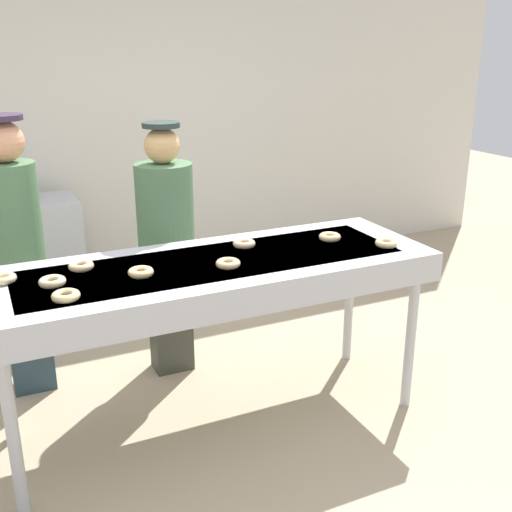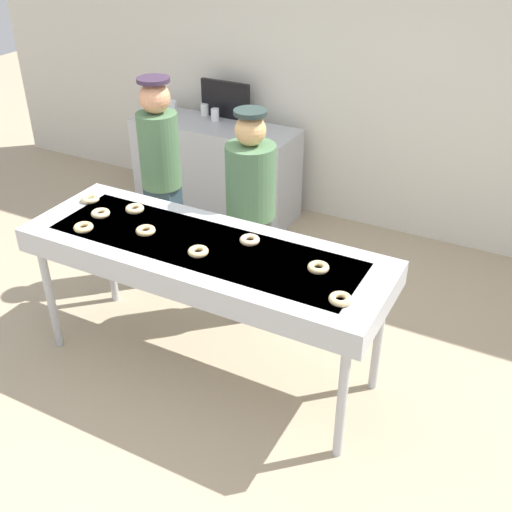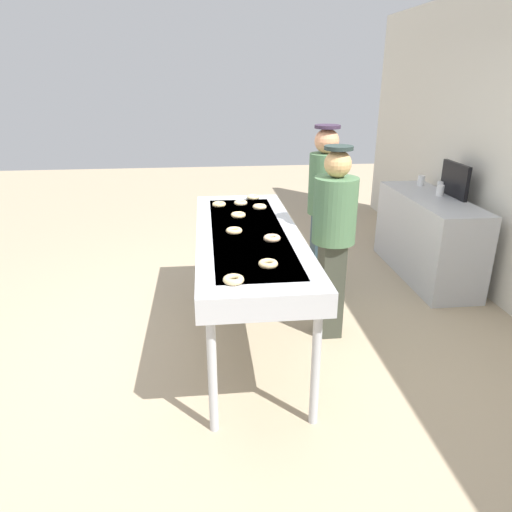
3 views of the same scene
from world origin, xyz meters
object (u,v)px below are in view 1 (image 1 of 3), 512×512
Objects in this scene: plain_donut_6 at (228,263)px; plain_donut_5 at (386,243)px; plain_donut_7 at (330,237)px; plain_donut_2 at (141,272)px; plain_donut_8 at (244,244)px; plain_donut_4 at (52,282)px; plain_donut_1 at (3,279)px; worker_baker at (166,236)px; fryer_conveyor at (214,276)px; plain_donut_0 at (81,266)px; worker_assistant at (17,246)px; plain_donut_3 at (66,296)px.

plain_donut_5 is at bearing -3.93° from plain_donut_6.
plain_donut_6 is 1.00× the size of plain_donut_7.
plain_donut_6 is at bearing 176.07° from plain_donut_5.
plain_donut_8 is (0.63, 0.20, 0.00)m from plain_donut_2.
plain_donut_4 is 1.04m from plain_donut_8.
plain_donut_5 and plain_donut_7 have the same top height.
plain_donut_6 and plain_donut_7 have the same top height.
plain_donut_1 is 1.00× the size of plain_donut_6.
worker_baker is (0.95, 0.54, -0.07)m from plain_donut_1.
plain_donut_6 is (0.42, -0.06, 0.00)m from plain_donut_2.
fryer_conveyor is at bearing -8.14° from plain_donut_1.
plain_donut_5 is (1.73, -0.18, 0.00)m from plain_donut_4.
fryer_conveyor is 18.72× the size of plain_donut_7.
plain_donut_2 is 0.81m from worker_baker.
fryer_conveyor is 18.72× the size of plain_donut_4.
plain_donut_2 and plain_donut_8 have the same top height.
plain_donut_0 is at bearing 45.17° from plain_donut_4.
plain_donut_1 is 1.10m from worker_baker.
plain_donut_8 is at bearing 8.15° from plain_donut_4.
plain_donut_7 is (0.69, 0.17, 0.00)m from plain_donut_6.
plain_donut_0 is 1.00× the size of plain_donut_5.
plain_donut_4 is at bearing 30.71° from worker_baker.
plain_donut_6 is 0.71m from plain_donut_7.
worker_baker is at bearing -173.08° from worker_assistant.
plain_donut_4 is 0.08× the size of worker_baker.
fryer_conveyor is at bearing 107.74° from plain_donut_6.
plain_donut_3 is at bearing -158.22° from plain_donut_2.
plain_donut_1 is at bearing 96.02° from worker_assistant.
worker_assistant is at bearing 80.63° from plain_donut_1.
plain_donut_4 and plain_donut_7 have the same top height.
worker_assistant is (-0.92, 0.92, -0.05)m from plain_donut_6.
plain_donut_1 and plain_donut_8 have the same top height.
plain_donut_0 is at bearing 70.39° from plain_donut_3.
plain_donut_2 is 0.40m from plain_donut_3.
plain_donut_8 is at bearing 169.20° from plain_donut_7.
worker_baker is (-0.28, 0.53, -0.07)m from plain_donut_8.
plain_donut_4 and plain_donut_5 have the same top height.
fryer_conveyor is 0.79m from plain_donut_3.
worker_assistant is (-1.61, 0.75, -0.05)m from plain_donut_7.
plain_donut_2 is (0.24, -0.21, 0.00)m from plain_donut_0.
plain_donut_0 is 1.00× the size of plain_donut_6.
plain_donut_1 is (-0.99, 0.14, 0.10)m from fryer_conveyor.
worker_assistant reaches higher than plain_donut_2.
plain_donut_2 is at bearing -40.64° from plain_donut_0.
plain_donut_1 is at bearing 162.74° from plain_donut_2.
worker_assistant is (-0.25, 0.65, -0.05)m from plain_donut_0.
worker_assistant is (-0.88, 0.81, 0.05)m from fryer_conveyor.
fryer_conveyor is at bearing -147.22° from plain_donut_8.
plain_donut_1 is 0.63m from plain_donut_2.
plain_donut_6 is at bearing -72.26° from fryer_conveyor.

